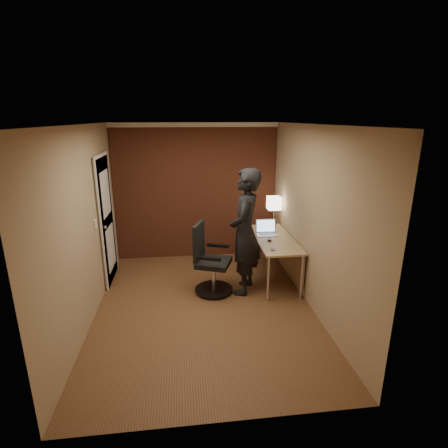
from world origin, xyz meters
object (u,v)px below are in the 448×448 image
Objects in this scene: desk at (278,245)px; person at (245,232)px; mouse at (269,240)px; office_chair at (209,263)px; laptop at (266,230)px; desk_lamp at (274,203)px; phone at (273,249)px.

person is (-0.61, -0.32, 0.35)m from desk.
office_chair reaches higher than mouse.
office_chair reaches higher than laptop.
office_chair is at bearing -71.90° from person.
desk is 1.19m from office_chair.
person is at bearing -126.21° from desk_lamp.
laptop is at bearing 27.11° from office_chair.
desk is at bearing -96.72° from desk_lamp.
desk_lamp reaches higher than phone.
mouse is at bearing -95.14° from laptop.
person reaches higher than desk.
laptop is 0.72m from person.
desk_lamp is 5.35× the size of mouse.
office_chair is at bearing -143.32° from desk_lamp.
office_chair is at bearing -165.58° from desk.
mouse is at bearing -146.14° from desk.
phone is at bearing -104.81° from desk_lamp.
laptop reaches higher than mouse.
mouse is at bearing -108.87° from desk_lamp.
desk_lamp is 0.87m from mouse.
desk_lamp is 0.50× the size of office_chair.
desk_lamp is at bearing 36.68° from office_chair.
laptop is 3.39× the size of mouse.
desk_lamp is at bearing 83.28° from desk.
laptop is at bearing 93.22° from phone.
desk is 0.77m from person.
laptop reaches higher than desk.
desk is at bearing 75.60° from phone.
desk is 0.32m from laptop.
phone is 0.48m from person.
desk_lamp reaches higher than desk.
phone is at bearing -81.94° from mouse.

